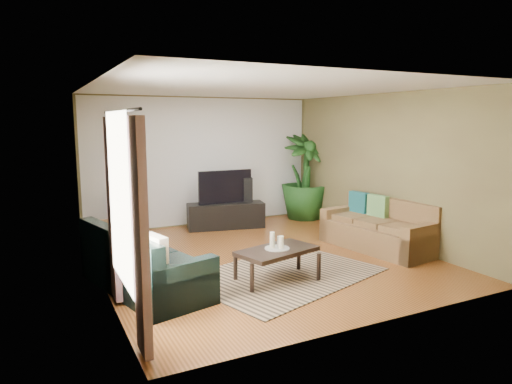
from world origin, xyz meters
TOP-DOWN VIEW (x-y plane):
  - floor at (0.00, 0.00)m, footprint 5.50×5.50m
  - ceiling at (0.00, 0.00)m, footprint 5.50×5.50m
  - wall_back at (0.00, 2.75)m, footprint 5.00×0.00m
  - wall_front at (0.00, -2.75)m, footprint 5.00×0.00m
  - wall_left at (-2.50, 0.00)m, footprint 0.00×5.50m
  - wall_right at (2.50, 0.00)m, footprint 0.00×5.50m
  - backwall_panel at (0.00, 2.74)m, footprint 4.90×0.00m
  - window_pane at (-2.48, -1.60)m, footprint 0.00×1.80m
  - curtain_near at (-2.43, -2.35)m, footprint 0.08×0.35m
  - curtain_far at (-2.43, -0.85)m, footprint 0.08×0.35m
  - curtain_rod at (-2.43, -1.60)m, footprint 0.03×1.90m
  - sofa_left at (-2.02, -0.58)m, footprint 1.40×2.26m
  - sofa_right at (2.03, -0.45)m, footprint 1.16×2.08m
  - area_rug at (-0.11, -0.91)m, footprint 3.08×2.58m
  - coffee_table at (-0.30, -1.07)m, footprint 1.23×0.87m
  - candle_tray at (-0.30, -1.07)m, footprint 0.34×0.34m
  - candle_tall at (-0.36, -1.04)m, footprint 0.07×0.07m
  - candle_mid at (-0.26, -1.11)m, footprint 0.07×0.07m
  - candle_short at (-0.23, -1.01)m, footprint 0.07×0.07m
  - tv_stand at (0.28, 2.16)m, footprint 1.63×0.78m
  - television at (0.28, 2.18)m, footprint 1.15×0.06m
  - speaker_left at (-1.45, 2.32)m, footprint 0.23×0.25m
  - speaker_right at (0.79, 2.17)m, footprint 0.24×0.25m
  - potted_plant at (2.25, 2.26)m, footprint 1.18×1.18m
  - plant_pot at (2.25, 2.26)m, footprint 0.35×0.35m
  - pedestal at (-1.85, 2.08)m, footprint 0.44×0.44m
  - vase at (-1.85, 2.08)m, footprint 0.35×0.35m
  - side_table at (-2.25, 1.17)m, footprint 0.67×0.67m

SIDE VIEW (x-z plane):
  - floor at x=0.00m, z-range 0.00..0.00m
  - area_rug at x=-0.11m, z-range 0.00..0.01m
  - plant_pot at x=2.25m, z-range 0.00..0.27m
  - pedestal at x=-1.85m, z-range 0.00..0.39m
  - coffee_table at x=-0.30m, z-range 0.00..0.45m
  - tv_stand at x=0.28m, z-range 0.00..0.52m
  - side_table at x=-2.25m, z-range 0.00..0.57m
  - sofa_left at x=-2.02m, z-range 0.00..0.85m
  - sofa_right at x=2.03m, z-range 0.00..0.85m
  - candle_tray at x=-0.30m, z-range 0.45..0.47m
  - speaker_right at x=0.79m, z-range 0.00..1.02m
  - candle_short at x=-0.23m, z-range 0.47..0.61m
  - speaker_left at x=-1.45m, z-range 0.00..1.10m
  - candle_mid at x=-0.26m, z-range 0.47..0.64m
  - vase at x=-1.85m, z-range 0.32..0.81m
  - candle_tall at x=-0.36m, z-range 0.47..0.69m
  - television at x=0.28m, z-range 0.52..1.20m
  - potted_plant at x=2.25m, z-range 0.00..1.90m
  - curtain_near at x=-2.43m, z-range 0.05..2.25m
  - curtain_far at x=-2.43m, z-range 0.05..2.25m
  - wall_left at x=-2.50m, z-range -1.40..4.10m
  - wall_right at x=2.50m, z-range -1.40..4.10m
  - wall_back at x=0.00m, z-range -1.15..3.85m
  - wall_front at x=0.00m, z-range -1.15..3.85m
  - backwall_panel at x=0.00m, z-range -1.10..3.80m
  - window_pane at x=-2.48m, z-range 0.50..2.30m
  - curtain_rod at x=-2.43m, z-range 2.28..2.31m
  - ceiling at x=0.00m, z-range 2.70..2.70m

